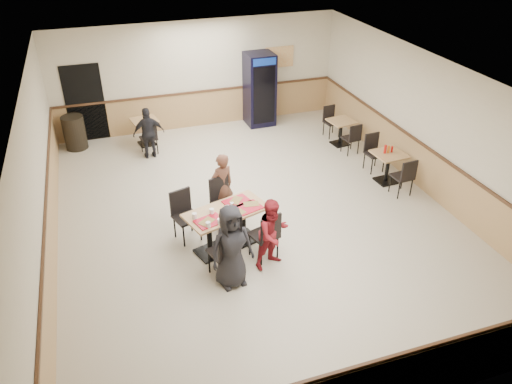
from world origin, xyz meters
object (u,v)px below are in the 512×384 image
object	(u,v)px
diner_woman_left	(231,247)
side_table_far	(341,129)
main_table	(227,223)
pepsi_cooler	(260,89)
trash_bin	(75,133)
side_table_near	(388,163)
back_table	(145,128)
lone_diner	(149,133)
diner_man_opposite	(222,186)
diner_woman_right	(273,234)

from	to	relation	value
diner_woman_left	side_table_far	distance (m)	6.21
main_table	side_table_far	xyz separation A→B (m)	(4.12, 3.42, -0.09)
pepsi_cooler	trash_bin	xyz separation A→B (m)	(-5.16, -0.04, -0.59)
diner_woman_left	side_table_near	size ratio (longest dim) A/B	2.11
back_table	pepsi_cooler	distance (m)	3.43
side_table_near	pepsi_cooler	bearing A→B (deg)	111.94
side_table_near	back_table	distance (m)	6.36
back_table	lone_diner	bearing A→B (deg)	-90.00
diner_woman_left	lone_diner	distance (m)	5.35
side_table_near	back_table	size ratio (longest dim) A/B	0.97
side_table_near	pepsi_cooler	distance (m)	4.60
pepsi_cooler	main_table	bearing A→B (deg)	-115.71
diner_man_opposite	side_table_far	world-z (taller)	diner_man_opposite
diner_man_opposite	trash_bin	distance (m)	5.24
diner_woman_right	lone_diner	distance (m)	5.27
side_table_near	pepsi_cooler	world-z (taller)	pepsi_cooler
side_table_far	pepsi_cooler	bearing A→B (deg)	127.95
diner_woman_right	diner_man_opposite	distance (m)	1.86
main_table	pepsi_cooler	world-z (taller)	pepsi_cooler
diner_woman_right	back_table	xyz separation A→B (m)	(-1.47, 5.86, -0.21)
diner_woman_right	side_table_far	world-z (taller)	diner_woman_right
diner_woman_right	side_table_near	world-z (taller)	diner_woman_right
diner_woman_right	pepsi_cooler	size ratio (longest dim) A/B	0.66
pepsi_cooler	trash_bin	bearing A→B (deg)	179.49
diner_woman_left	diner_man_opposite	xyz separation A→B (m)	(0.40, 2.07, -0.05)
diner_woman_right	pepsi_cooler	xyz separation A→B (m)	(1.88, 6.25, 0.35)
diner_woman_right	trash_bin	size ratio (longest dim) A/B	1.52
main_table	diner_woman_left	world-z (taller)	diner_woman_left
diner_man_opposite	back_table	distance (m)	4.19
main_table	diner_woman_left	distance (m)	1.08
diner_man_opposite	side_table_near	bearing A→B (deg)	164.47
diner_woman_right	side_table_far	distance (m)	5.46
pepsi_cooler	back_table	bearing A→B (deg)	-174.31
main_table	side_table_far	distance (m)	5.36
back_table	trash_bin	world-z (taller)	trash_bin
diner_woman_left	diner_woman_right	xyz separation A→B (m)	(0.84, 0.26, -0.10)
diner_man_opposite	lone_diner	size ratio (longest dim) A/B	1.09
lone_diner	pepsi_cooler	size ratio (longest dim) A/B	0.65
diner_woman_right	side_table_near	xyz separation A→B (m)	(3.59, 2.01, -0.19)
main_table	side_table_near	size ratio (longest dim) A/B	2.29
diner_woman_left	diner_man_opposite	world-z (taller)	diner_woman_left
back_table	main_table	bearing A→B (deg)	-80.67
side_table_near	back_table	xyz separation A→B (m)	(-5.06, 3.84, -0.02)
diner_woman_left	pepsi_cooler	xyz separation A→B (m)	(2.72, 6.51, 0.26)
diner_woman_right	side_table_near	bearing A→B (deg)	9.50
side_table_near	trash_bin	distance (m)	8.04
lone_diner	side_table_far	size ratio (longest dim) A/B	1.86
diner_woman_left	side_table_far	bearing A→B (deg)	37.32
diner_man_opposite	side_table_near	size ratio (longest dim) A/B	1.97
back_table	pepsi_cooler	bearing A→B (deg)	6.68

